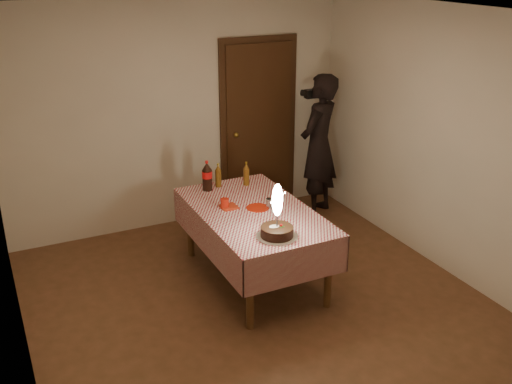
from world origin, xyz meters
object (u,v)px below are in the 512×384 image
birthday_cake (277,224)px  amber_bottle_right (246,174)px  red_cup (225,204)px  cola_bottle (207,176)px  photographer (319,146)px  dining_table (254,220)px  red_plate (258,208)px  clear_cup (270,203)px  amber_bottle_left (218,176)px

birthday_cake → amber_bottle_right: 1.25m
red_cup → cola_bottle: bearing=87.2°
red_cup → photographer: (1.64, 0.98, 0.07)m
photographer → dining_table: bearing=-141.1°
red_plate → red_cup: red_cup is taller
red_plate → clear_cup: 0.12m
amber_bottle_right → photographer: photographer is taller
dining_table → cola_bottle: 0.74m
clear_cup → red_plate: bearing=163.4°
amber_bottle_right → dining_table: bearing=-108.9°
red_cup → amber_bottle_right: bearing=46.5°
amber_bottle_left → amber_bottle_right: 0.30m
dining_table → amber_bottle_left: amber_bottle_left is taller
birthday_cake → red_cup: (-0.17, 0.75, -0.07)m
red_plate → amber_bottle_left: (-0.12, 0.69, 0.11)m
dining_table → red_cup: 0.32m
clear_cup → cola_bottle: size_ratio=0.28×
dining_table → birthday_cake: birthday_cake is taller
dining_table → cola_bottle: cola_bottle is taller
clear_cup → cola_bottle: 0.78m
birthday_cake → dining_table: bearing=83.8°
cola_bottle → amber_bottle_left: (0.14, 0.04, -0.03)m
dining_table → red_cup: bearing=146.3°
amber_bottle_right → photographer: size_ratio=0.15×
dining_table → photographer: 1.82m
photographer → clear_cup: bearing=-137.3°
cola_bottle → amber_bottle_right: bearing=-5.7°
dining_table → birthday_cake: 0.64m
birthday_cake → cola_bottle: bearing=96.4°
dining_table → amber_bottle_left: 0.75m
amber_bottle_left → red_plate: bearing=-79.9°
red_plate → cola_bottle: bearing=112.1°
red_plate → photographer: photographer is taller
amber_bottle_left → photographer: size_ratio=0.15×
clear_cup → red_cup: bearing=157.6°
clear_cup → photographer: (1.24, 1.14, 0.08)m
dining_table → red_cup: size_ratio=17.20×
clear_cup → amber_bottle_right: 0.64m
amber_bottle_right → birthday_cake: bearing=-102.9°
cola_bottle → amber_bottle_right: cola_bottle is taller
birthday_cake → cola_bottle: size_ratio=1.53×
red_cup → amber_bottle_left: amber_bottle_left is taller
birthday_cake → red_plate: 0.64m
birthday_cake → clear_cup: birthday_cake is taller
amber_bottle_right → photographer: 1.29m
red_plate → cola_bottle: size_ratio=0.69×
red_plate → cola_bottle: cola_bottle is taller
birthday_cake → amber_bottle_right: bearing=77.1°
cola_bottle → amber_bottle_right: size_ratio=1.25×
amber_bottle_left → photographer: (1.47, 0.42, 0.00)m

